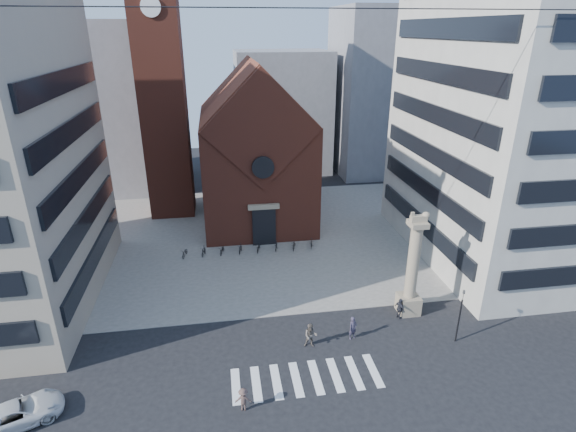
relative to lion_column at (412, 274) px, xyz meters
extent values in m
plane|color=black|center=(-10.01, -3.00, -3.46)|extent=(120.00, 120.00, 0.00)
cube|color=gray|center=(-10.01, 16.00, -3.43)|extent=(46.00, 30.00, 0.05)
cube|color=brown|center=(-10.01, 22.00, 2.54)|extent=(12.00, 16.00, 12.00)
cube|color=brown|center=(-10.01, 22.40, 8.54)|extent=(12.00, 15.40, 12.00)
cube|color=brown|center=(-10.01, 14.05, 8.54)|extent=(11.76, 0.50, 11.76)
cylinder|color=black|center=(-10.01, 13.60, 5.04)|extent=(2.20, 0.30, 2.20)
cube|color=black|center=(-10.01, 13.85, -1.46)|extent=(2.40, 0.30, 4.00)
cube|color=tan|center=(-10.01, 13.80, 0.84)|extent=(3.20, 0.40, 0.50)
cube|color=brown|center=(-20.01, 25.00, 11.54)|extent=(5.00, 5.00, 30.00)
cylinder|color=white|center=(-20.01, 22.40, 19.54)|extent=(2.00, 0.20, 2.00)
cube|color=beige|center=(13.99, 9.00, 12.54)|extent=(18.00, 22.00, 32.00)
cube|color=gray|center=(-30.01, 37.00, 7.54)|extent=(16.00, 14.00, 22.00)
cube|color=gray|center=(-4.01, 42.00, 5.54)|extent=(14.00, 12.00, 18.00)
cube|color=gray|center=(11.99, 39.00, 8.54)|extent=(16.00, 14.00, 24.00)
cube|color=tan|center=(-0.01, 0.00, -2.71)|extent=(1.60, 1.60, 1.50)
cylinder|color=tan|center=(-0.01, 0.00, 1.04)|extent=(0.90, 0.90, 6.00)
cube|color=tan|center=(-0.01, 0.00, 4.24)|extent=(1.30, 1.30, 0.40)
cube|color=tan|center=(-0.01, 0.00, 4.64)|extent=(1.20, 0.50, 0.55)
sphere|color=tan|center=(0.54, 0.00, 4.89)|extent=(0.56, 0.56, 0.56)
cube|color=tan|center=(-0.51, 0.00, 5.04)|extent=(0.25, 0.15, 0.35)
cylinder|color=black|center=(1.99, -4.00, -1.71)|extent=(0.12, 0.12, 3.50)
imported|color=black|center=(1.99, -4.00, 0.44)|extent=(0.13, 0.16, 0.80)
imported|color=silver|center=(-26.47, -6.91, -2.77)|extent=(5.42, 4.07, 1.37)
imported|color=#352F42|center=(-5.33, -2.52, -2.55)|extent=(0.78, 0.66, 1.81)
imported|color=#5F554C|center=(-8.55, -2.93, -2.52)|extent=(1.04, 0.89, 1.88)
imported|color=#292A31|center=(-1.01, -0.71, -2.58)|extent=(0.74, 1.11, 1.75)
imported|color=#513C36|center=(-13.64, -7.95, -2.69)|extent=(1.06, 0.71, 1.53)
imported|color=black|center=(-18.10, 12.38, -2.99)|extent=(0.88, 1.65, 0.82)
imported|color=black|center=(-16.27, 12.38, -2.95)|extent=(0.76, 1.58, 0.91)
imported|color=black|center=(-14.44, 12.38, -2.99)|extent=(0.88, 1.65, 0.82)
imported|color=black|center=(-12.61, 12.38, -2.95)|extent=(0.76, 1.58, 0.91)
imported|color=black|center=(-10.78, 12.38, -2.99)|extent=(0.88, 1.65, 0.82)
imported|color=black|center=(-8.95, 12.38, -2.95)|extent=(0.76, 1.58, 0.91)
imported|color=black|center=(-7.12, 12.38, -2.99)|extent=(0.88, 1.65, 0.82)
imported|color=black|center=(-5.29, 12.38, -2.95)|extent=(0.76, 1.58, 0.91)
camera|label=1|loc=(-14.20, -28.35, 17.54)|focal=28.00mm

